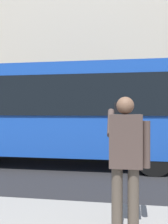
{
  "coord_description": "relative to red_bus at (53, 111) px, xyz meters",
  "views": [
    {
      "loc": [
        0.26,
        7.06,
        1.67
      ],
      "look_at": [
        1.17,
        0.53,
        1.64
      ],
      "focal_mm": 34.44,
      "sensor_mm": 36.0,
      "label": 1
    }
  ],
  "objects": [
    {
      "name": "pedestrian_photographer",
      "position": [
        -2.14,
        4.1,
        -0.54
      ],
      "size": [
        0.53,
        0.52,
        1.7
      ],
      "color": "#4C4238",
      "rests_on": "sidewalk_curb"
    },
    {
      "name": "building_facade_far",
      "position": [
        -2.27,
        -7.02,
        4.3
      ],
      "size": [
        28.0,
        1.55,
        12.0
      ],
      "color": "beige",
      "rests_on": "ground_plane"
    },
    {
      "name": "ground_plane",
      "position": [
        -2.26,
        -0.22,
        -1.68
      ],
      "size": [
        60.0,
        60.0,
        0.0
      ],
      "primitive_type": "plane",
      "color": "#232326"
    },
    {
      "name": "red_bus",
      "position": [
        0.0,
        0.0,
        0.0
      ],
      "size": [
        9.05,
        2.54,
        3.08
      ],
      "color": "#1947AD",
      "rests_on": "ground_plane"
    }
  ]
}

